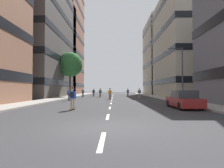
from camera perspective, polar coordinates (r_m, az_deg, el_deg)
The scene contains 19 objects.
ground_plane at distance 32.51m, azimuth 0.07°, elevation -4.44°, with size 148.24×148.24×0.00m, color #333335.
sidewalk_left at distance 36.78m, azimuth -13.90°, elevation -3.96°, with size 2.91×67.95×0.14m, color #9E9991.
sidewalk_right at distance 36.59m, azimuth 14.23°, elevation -3.97°, with size 2.91×67.95×0.14m, color #9E9991.
lane_markings at distance 33.30m, azimuth 0.08°, elevation -4.37°, with size 0.16×57.20×0.01m.
building_left_mid at distance 44.39m, azimuth -23.91°, elevation 12.19°, with size 14.85×22.84×23.99m.
building_left_far at distance 60.40m, azimuth -17.17°, elevation 13.05°, with size 14.85×17.12×33.43m.
building_right_mid at distance 43.79m, azimuth 24.48°, elevation 10.60°, with size 14.85×19.26×21.32m.
building_right_far at distance 59.00m, azimuth 17.99°, elevation 7.82°, with size 14.85×16.35×22.18m.
parked_car_near at distance 16.61m, azimuth 21.43°, elevation -4.67°, with size 1.82×4.40×1.52m.
street_tree_near at distance 39.46m, azimuth -12.93°, elevation 5.94°, with size 5.17×5.17×9.22m.
streetlamp_right at distance 23.54m, azimuth 20.28°, elevation 4.64°, with size 2.13×0.30×6.50m.
skater_0 at distance 36.02m, azimuth -3.71°, elevation -2.55°, with size 0.56×0.92×1.78m.
skater_1 at distance 14.52m, azimuth -12.24°, elevation -3.95°, with size 0.56×0.92×1.78m.
skater_2 at distance 33.06m, azimuth 8.55°, elevation -2.62°, with size 0.54×0.91×1.78m.
skater_3 at distance 39.54m, azimuth 4.97°, elevation -2.46°, with size 0.55×0.91×1.78m.
skater_4 at distance 37.71m, azimuth -9.08°, elevation -2.49°, with size 0.54×0.91×1.78m.
skater_5 at distance 26.05m, azimuth -13.20°, elevation -2.88°, with size 0.56×0.92×1.78m.
skater_6 at distance 28.85m, azimuth -0.65°, elevation -2.85°, with size 0.56×0.92×1.78m.
skater_7 at distance 39.92m, azimuth -5.76°, elevation -2.45°, with size 0.56×0.92×1.78m.
Camera 1 is at (0.39, -7.76, 1.63)m, focal length 29.29 mm.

